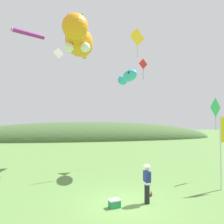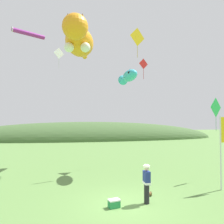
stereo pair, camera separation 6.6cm
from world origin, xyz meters
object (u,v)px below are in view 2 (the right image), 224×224
object	(u,v)px
kite_spool	(150,194)
kite_giant_cat	(79,40)
festival_attendant	(147,183)
kite_diamond_red	(143,64)
kite_tube_streamer	(28,34)
kite_fish_windsock	(128,76)
picnic_cooler	(114,203)
kite_diamond_green	(216,108)
kite_diamond_gold	(137,37)
festival_banner_pole	(223,141)
kite_diamond_white	(59,53)

from	to	relation	value
kite_spool	kite_giant_cat	bearing A→B (deg)	123.93
festival_attendant	kite_diamond_red	size ratio (longest dim) A/B	0.96
kite_tube_streamer	kite_diamond_red	xyz separation A→B (m)	(9.81, -0.50, -2.26)
kite_spool	kite_fish_windsock	bearing A→B (deg)	87.28
kite_fish_windsock	kite_diamond_red	size ratio (longest dim) A/B	1.66
kite_diamond_red	kite_giant_cat	bearing A→B (deg)	-155.23
picnic_cooler	kite_diamond_green	world-z (taller)	kite_diamond_green
kite_fish_windsock	kite_diamond_gold	distance (m)	3.11
kite_fish_windsock	picnic_cooler	bearing A→B (deg)	-109.62
kite_fish_windsock	kite_diamond_green	bearing A→B (deg)	-30.10
picnic_cooler	festival_banner_pole	size ratio (longest dim) A/B	0.14
festival_attendant	festival_banner_pole	distance (m)	5.20
kite_spool	festival_banner_pole	distance (m)	5.00
festival_attendant	kite_diamond_gold	xyz separation A→B (m)	(1.43, 6.19, 9.15)
kite_diamond_gold	kite_tube_streamer	bearing A→B (deg)	160.55
festival_banner_pole	kite_diamond_red	bearing A→B (deg)	105.28
kite_diamond_gold	kite_diamond_red	world-z (taller)	kite_diamond_gold
kite_fish_windsock	kite_diamond_green	world-z (taller)	kite_fish_windsock
festival_banner_pole	festival_attendant	bearing A→B (deg)	-166.72
festival_attendant	kite_spool	world-z (taller)	festival_attendant
kite_spool	kite_fish_windsock	size ratio (longest dim) A/B	0.07
kite_diamond_red	festival_banner_pole	bearing A→B (deg)	-74.72
kite_spool	festival_banner_pole	xyz separation A→B (m)	(4.31, 0.22, 2.53)
kite_diamond_gold	kite_diamond_red	bearing A→B (deg)	62.68
festival_banner_pole	kite_diamond_white	bearing A→B (deg)	133.26
festival_attendant	kite_diamond_green	bearing A→B (deg)	28.91
kite_tube_streamer	kite_diamond_green	xyz separation A→B (m)	(12.97, -5.95, -6.36)
kite_tube_streamer	kite_fish_windsock	bearing A→B (deg)	-20.76
festival_banner_pole	kite_tube_streamer	world-z (taller)	kite_tube_streamer
festival_attendant	picnic_cooler	world-z (taller)	festival_attendant
festival_attendant	kite_diamond_green	xyz separation A→B (m)	(5.88, 3.25, 3.65)
festival_banner_pole	kite_diamond_gold	size ratio (longest dim) A/B	1.74
kite_tube_streamer	kite_diamond_gold	bearing A→B (deg)	-19.45
kite_tube_streamer	kite_diamond_red	bearing A→B (deg)	-2.91
kite_spool	kite_diamond_white	world-z (taller)	kite_diamond_white
festival_attendant	kite_diamond_green	world-z (taller)	kite_diamond_green
picnic_cooler	kite_diamond_gold	world-z (taller)	kite_diamond_gold
kite_diamond_gold	kite_diamond_green	xyz separation A→B (m)	(4.45, -2.94, -5.49)
kite_spool	kite_diamond_red	xyz separation A→B (m)	(2.25, 7.79, 8.59)
festival_banner_pole	kite_diamond_green	size ratio (longest dim) A/B	1.84
festival_attendant	kite_diamond_red	world-z (taller)	kite_diamond_red
kite_giant_cat	kite_diamond_red	distance (m)	6.34
picnic_cooler	kite_diamond_white	world-z (taller)	kite_diamond_white
kite_spool	kite_tube_streamer	size ratio (longest dim) A/B	0.09
kite_diamond_green	kite_diamond_white	world-z (taller)	kite_diamond_white
kite_diamond_green	festival_banner_pole	bearing A→B (deg)	-117.21
picnic_cooler	kite_diamond_green	size ratio (longest dim) A/B	0.25
kite_giant_cat	kite_diamond_green	world-z (taller)	kite_giant_cat
kite_fish_windsock	kite_diamond_gold	size ratio (longest dim) A/B	1.33
kite_diamond_green	picnic_cooler	bearing A→B (deg)	-155.23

